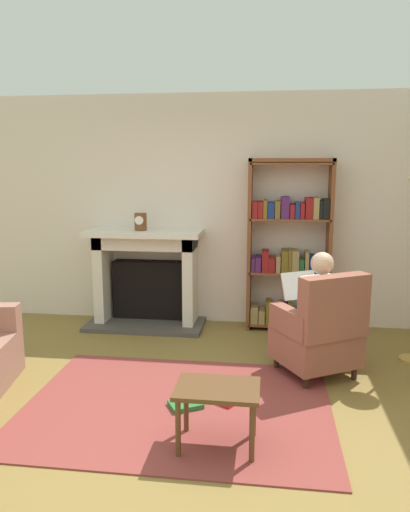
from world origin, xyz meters
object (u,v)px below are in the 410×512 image
Objects in this scene: mantel_clock at (141,222)px; side_table at (217,396)px; seated_reader at (313,307)px; armchair_reading at (320,332)px; fireplace at (147,275)px; bookshelf at (289,250)px.

mantel_clock is 0.36× the size of side_table.
armchair_reading is at bearing 90.00° from seated_reader.
bookshelf reaches higher than fireplace.
fireplace reaches higher than armchair_reading.
mantel_clock is at bearing -60.54° from seated_reader.
armchair_reading is at bearing -31.29° from mantel_clock.
mantel_clock is 2.82m from side_table.
mantel_clock is at bearing 115.42° from side_table.
side_table is (-0.54, -2.55, -0.56)m from bookshelf.
fireplace is 2.19m from seated_reader.
seated_reader is at bearing -90.00° from armchair_reading.
mantel_clock is at bearing -175.41° from bookshelf.
fireplace is 0.70× the size of bookshelf.
armchair_reading is at bearing -79.40° from bookshelf.
fireplace is 0.65m from mantel_clock.
mantel_clock is 0.21× the size of armchair_reading.
seated_reader is 2.04× the size of side_table.
bookshelf is 1.72× the size of seated_reader.
mantel_clock reaches higher than seated_reader.
side_table is (1.15, -2.42, -0.88)m from mantel_clock.
bookshelf is (1.69, 0.14, -0.32)m from mantel_clock.
bookshelf is 1.26m from seated_reader.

